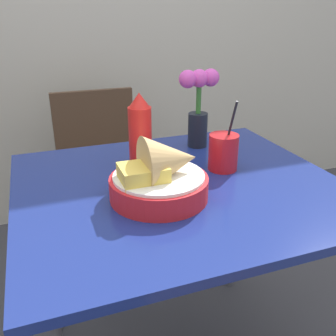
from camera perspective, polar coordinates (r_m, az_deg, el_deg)
name	(u,v)px	position (r m, az deg, el deg)	size (l,w,h in m)	color
dining_table	(179,220)	(1.12, 1.68, -7.87)	(0.90, 0.79, 0.74)	navy
chair_far_window	(100,160)	(1.90, -10.33, 1.17)	(0.40, 0.40, 0.83)	#473323
food_basket	(162,176)	(0.96, -0.89, -1.23)	(0.26, 0.26, 0.17)	red
ketchup_bottle	(140,132)	(1.14, -4.27, 5.55)	(0.07, 0.07, 0.23)	red
drink_cup	(223,153)	(1.15, 8.41, 2.25)	(0.09, 0.09, 0.23)	red
flower_vase	(198,103)	(1.31, 4.67, 9.88)	(0.14, 0.07, 0.27)	black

